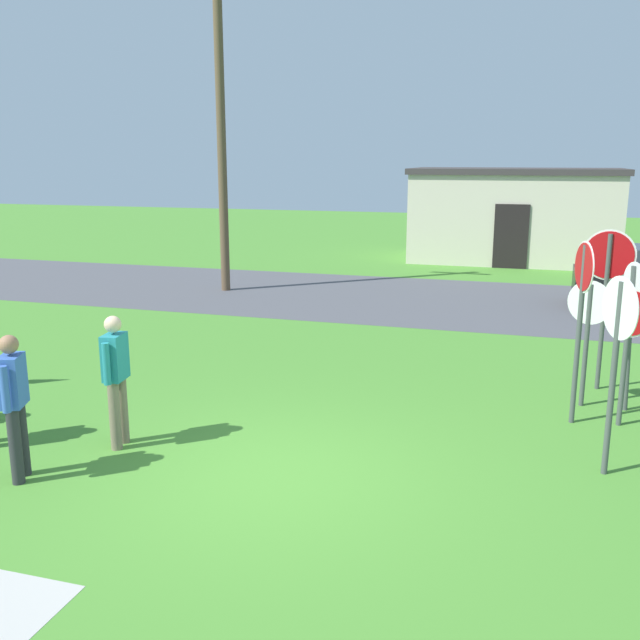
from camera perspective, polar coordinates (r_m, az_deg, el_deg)
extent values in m
plane|color=#47842D|center=(8.33, -4.12, -12.45)|extent=(80.00, 80.00, 0.00)
cube|color=#4C4C51|center=(18.43, 7.96, 1.67)|extent=(60.00, 6.40, 0.01)
cube|color=beige|center=(25.93, 15.35, 7.94)|extent=(6.90, 3.69, 3.02)
cube|color=#383333|center=(25.85, 15.57, 11.49)|extent=(7.10, 3.89, 0.20)
cube|color=black|center=(24.12, 15.14, 6.52)|extent=(1.10, 0.08, 2.10)
cylinder|color=brown|center=(19.40, -7.99, 15.36)|extent=(0.24, 0.24, 8.84)
cylinder|color=black|center=(17.72, 22.44, 1.40)|extent=(0.64, 0.23, 0.64)
cylinder|color=black|center=(19.48, 22.02, 2.41)|extent=(0.64, 0.23, 0.64)
cylinder|color=#474C4C|center=(10.93, 23.67, -1.46)|extent=(0.16, 0.12, 2.11)
cylinder|color=white|center=(10.78, 24.05, 2.54)|extent=(0.26, 0.64, 0.67)
cylinder|color=#B70F14|center=(10.79, 24.09, 2.54)|extent=(0.25, 0.60, 0.62)
cylinder|color=#474C4C|center=(11.74, 21.90, 0.51)|extent=(0.09, 0.15, 2.46)
cylinder|color=white|center=(11.59, 22.28, 4.88)|extent=(0.78, 0.14, 0.78)
cylinder|color=#B70F14|center=(11.58, 22.28, 4.87)|extent=(0.72, 0.13, 0.72)
cylinder|color=#474C4C|center=(10.33, 23.37, -3.00)|extent=(0.08, 0.08, 1.84)
cylinder|color=white|center=(10.18, 23.69, 0.51)|extent=(0.66, 0.09, 0.66)
cylinder|color=#B70F14|center=(10.17, 23.69, 0.50)|extent=(0.61, 0.09, 0.61)
cylinder|color=#474C4C|center=(10.12, 20.13, -1.24)|extent=(0.09, 0.09, 2.46)
cylinder|color=white|center=(9.94, 20.55, 4.03)|extent=(0.20, 0.67, 0.69)
cylinder|color=#B70F14|center=(9.94, 20.50, 4.03)|extent=(0.19, 0.62, 0.64)
cylinder|color=#474C4C|center=(8.62, 22.55, -4.52)|extent=(0.09, 0.09, 2.26)
cylinder|color=white|center=(8.42, 23.03, 0.89)|extent=(0.31, 0.65, 0.71)
cylinder|color=#B70F14|center=(8.43, 23.09, 0.89)|extent=(0.29, 0.60, 0.66)
cylinder|color=#474C4C|center=(10.94, 20.66, -1.97)|extent=(0.09, 0.09, 1.82)
cylinder|color=white|center=(10.81, 20.93, 1.33)|extent=(0.60, 0.26, 0.64)
cylinder|color=#B70F14|center=(10.81, 20.95, 1.33)|extent=(0.55, 0.24, 0.59)
cylinder|color=#2D2D33|center=(8.86, -22.91, -8.82)|extent=(0.14, 0.14, 0.88)
cylinder|color=#2D2D33|center=(8.66, -23.36, -9.35)|extent=(0.14, 0.14, 0.88)
cube|color=#3860B7|center=(8.53, -23.57, -4.51)|extent=(0.34, 0.42, 0.58)
cylinder|color=#3860B7|center=(8.75, -23.06, -4.17)|extent=(0.09, 0.09, 0.52)
cylinder|color=#3860B7|center=(8.32, -24.08, -5.13)|extent=(0.09, 0.09, 0.52)
sphere|color=#9E7051|center=(8.42, -23.82, -1.81)|extent=(0.21, 0.21, 0.21)
cylinder|color=#7A6B56|center=(9.41, -15.66, -6.98)|extent=(0.14, 0.14, 0.88)
cylinder|color=#7A6B56|center=(9.22, -16.22, -7.43)|extent=(0.14, 0.14, 0.88)
cube|color=teal|center=(9.09, -16.22, -2.88)|extent=(0.27, 0.39, 0.58)
cylinder|color=teal|center=(9.31, -15.60, -2.61)|extent=(0.09, 0.09, 0.52)
cylinder|color=teal|center=(8.89, -16.85, -3.41)|extent=(0.09, 0.09, 0.52)
sphere|color=beige|center=(8.99, -16.38, -0.33)|extent=(0.21, 0.21, 0.21)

